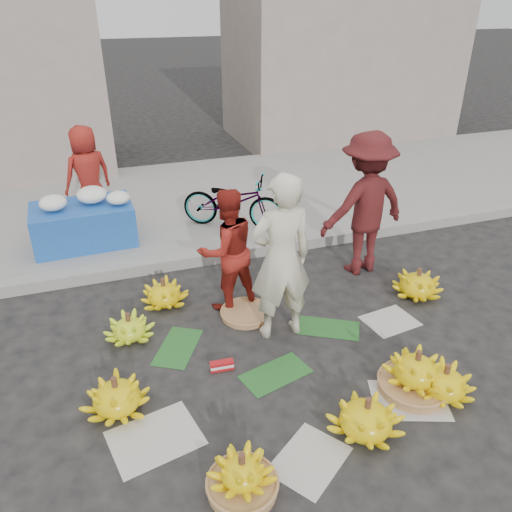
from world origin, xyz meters
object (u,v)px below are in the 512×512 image
object	(u,v)px
banana_bunch_4	(415,374)
flower_table	(84,222)
vendor_cream	(281,259)
banana_bunch_0	(117,396)
bicycle	(233,201)

from	to	relation	value
banana_bunch_4	flower_table	xyz separation A→B (m)	(-2.67, 3.85, 0.25)
banana_bunch_4	flower_table	size ratio (longest dim) A/B	0.50
banana_bunch_4	vendor_cream	distance (m)	1.63
banana_bunch_0	vendor_cream	world-z (taller)	vendor_cream
banana_bunch_0	banana_bunch_4	distance (m)	2.63
bicycle	banana_bunch_0	bearing A→B (deg)	179.34
banana_bunch_0	bicycle	distance (m)	3.68
banana_bunch_4	bicycle	distance (m)	3.77
banana_bunch_0	banana_bunch_4	xyz separation A→B (m)	(2.55, -0.61, 0.03)
banana_bunch_4	vendor_cream	bearing A→B (deg)	124.46
banana_bunch_0	vendor_cream	distance (m)	1.96
vendor_cream	bicycle	xyz separation A→B (m)	(0.24, 2.49, -0.37)
banana_bunch_4	flower_table	world-z (taller)	flower_table
vendor_cream	bicycle	world-z (taller)	vendor_cream
bicycle	banana_bunch_4	bearing A→B (deg)	-139.20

